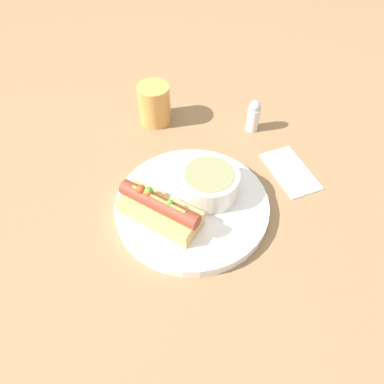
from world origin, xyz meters
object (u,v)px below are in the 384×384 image
at_px(soup_bowl, 210,183).
at_px(drinking_glass, 154,104).
at_px(hot_dog, 159,210).
at_px(salt_shaker, 254,116).
at_px(spoon, 193,171).

relative_size(soup_bowl, drinking_glass, 1.21).
height_order(hot_dog, salt_shaker, hot_dog).
xyz_separation_m(hot_dog, drinking_glass, (-0.25, 0.16, 0.00)).
bearing_deg(drinking_glass, hot_dog, -33.70).
relative_size(hot_dog, salt_shaker, 2.09).
height_order(hot_dog, soup_bowl, hot_dog).
xyz_separation_m(spoon, drinking_glass, (-0.20, 0.05, 0.02)).
distance_m(hot_dog, soup_bowl, 0.10).
height_order(spoon, drinking_glass, drinking_glass).
relative_size(spoon, salt_shaker, 2.26).
relative_size(hot_dog, soup_bowl, 1.43).
bearing_deg(spoon, drinking_glass, 65.13).
bearing_deg(soup_bowl, drinking_glass, 166.84).
relative_size(hot_dog, drinking_glass, 1.74).
bearing_deg(salt_shaker, drinking_glass, -137.23).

